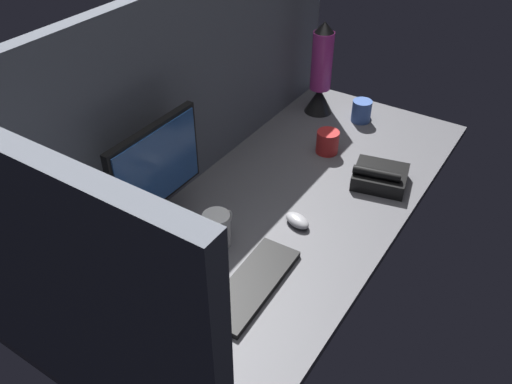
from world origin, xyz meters
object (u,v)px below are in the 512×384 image
(mug_red_plastic, at_px, (327,142))
(lava_lamp, at_px, (321,76))
(desk_phone, at_px, (380,177))
(keyboard, at_px, (252,284))
(monitor, at_px, (158,178))
(mug_ceramic_blue, at_px, (362,111))
(mouse, at_px, (297,221))
(mug_ceramic_white, at_px, (217,229))

(mug_red_plastic, xyz_separation_m, lava_lamp, (0.28, 0.19, 0.13))
(lava_lamp, distance_m, desk_phone, 0.60)
(keyboard, bearing_deg, desk_phone, -11.80)
(mug_red_plastic, bearing_deg, monitor, 162.38)
(monitor, height_order, keyboard, monitor)
(mug_ceramic_blue, xyz_separation_m, desk_phone, (-0.40, -0.25, -0.02))
(mug_ceramic_blue, relative_size, desk_phone, 0.53)
(mouse, bearing_deg, keyboard, -157.49)
(keyboard, relative_size, mouse, 3.85)
(mug_ceramic_white, distance_m, lava_lamp, 0.97)
(mouse, height_order, mug_red_plastic, mug_red_plastic)
(mug_ceramic_white, bearing_deg, mouse, -38.44)
(monitor, height_order, desk_phone, monitor)
(mug_ceramic_white, bearing_deg, mug_ceramic_blue, -3.54)
(mug_red_plastic, height_order, desk_phone, mug_red_plastic)
(mug_red_plastic, distance_m, lava_lamp, 0.36)
(mouse, xyz_separation_m, mug_ceramic_white, (-0.22, 0.17, 0.04))
(keyboard, xyz_separation_m, mug_ceramic_white, (0.10, 0.20, 0.05))
(mouse, xyz_separation_m, mug_ceramic_blue, (0.76, 0.11, 0.03))
(mouse, relative_size, lava_lamp, 0.23)
(monitor, xyz_separation_m, mug_red_plastic, (0.72, -0.23, -0.17))
(keyboard, xyz_separation_m, mug_red_plastic, (0.77, 0.15, 0.04))
(mug_ceramic_blue, bearing_deg, mug_ceramic_white, 176.46)
(mouse, xyz_separation_m, lava_lamp, (0.74, 0.31, 0.16))
(mug_ceramic_white, height_order, desk_phone, mug_ceramic_white)
(keyboard, xyz_separation_m, lava_lamp, (1.05, 0.34, 0.16))
(mouse, height_order, mug_ceramic_blue, mug_ceramic_blue)
(mug_red_plastic, bearing_deg, keyboard, -169.17)
(mug_ceramic_white, bearing_deg, mug_red_plastic, -4.31)
(mug_red_plastic, xyz_separation_m, mug_ceramic_white, (-0.67, 0.05, 0.01))
(keyboard, distance_m, mug_red_plastic, 0.79)
(keyboard, relative_size, lava_lamp, 0.90)
(keyboard, relative_size, mug_ceramic_blue, 3.13)
(monitor, distance_m, keyboard, 0.43)
(keyboard, xyz_separation_m, mug_ceramic_blue, (1.08, 0.14, 0.04))
(mug_red_plastic, distance_m, mug_ceramic_white, 0.67)
(mug_ceramic_blue, bearing_deg, keyboard, -172.73)
(mug_red_plastic, bearing_deg, desk_phone, -108.81)
(mug_ceramic_white, relative_size, mug_ceramic_blue, 1.07)
(lava_lamp, relative_size, desk_phone, 1.85)
(monitor, height_order, mug_ceramic_blue, monitor)
(mouse, relative_size, desk_phone, 0.43)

